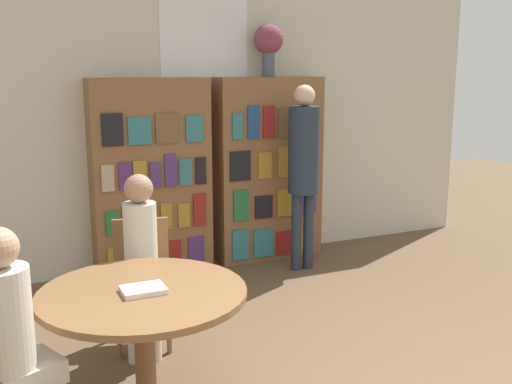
{
  "coord_description": "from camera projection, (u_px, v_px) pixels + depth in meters",
  "views": [
    {
      "loc": [
        -2.03,
        -2.0,
        1.97
      ],
      "look_at": [
        -0.2,
        2.02,
        1.05
      ],
      "focal_mm": 42.0,
      "sensor_mm": 36.0,
      "label": 1
    }
  ],
  "objects": [
    {
      "name": "bookshelf_left",
      "position": [
        151.0,
        178.0,
        5.69
      ],
      "size": [
        1.12,
        0.34,
        1.88
      ],
      "color": "brown",
      "rests_on": "ground_plane"
    },
    {
      "name": "bookshelf_right",
      "position": [
        269.0,
        170.0,
        6.2
      ],
      "size": [
        1.12,
        0.34,
        1.88
      ],
      "color": "brown",
      "rests_on": "ground_plane"
    },
    {
      "name": "librarian_standing",
      "position": [
        303.0,
        158.0,
        5.77
      ],
      "size": [
        0.3,
        0.57,
        1.81
      ],
      "color": "#232D3D",
      "rests_on": "ground_plane"
    },
    {
      "name": "open_book_on_table",
      "position": [
        143.0,
        290.0,
        3.34
      ],
      "size": [
        0.24,
        0.18,
        0.03
      ],
      "color": "silver",
      "rests_on": "reading_table"
    },
    {
      "name": "wall_back",
      "position": [
        205.0,
        115.0,
        6.0
      ],
      "size": [
        6.4,
        0.07,
        3.0
      ],
      "color": "beige",
      "rests_on": "ground_plane"
    },
    {
      "name": "seated_reader_left",
      "position": [
        141.0,
        255.0,
        4.1
      ],
      "size": [
        0.3,
        0.37,
        1.26
      ],
      "rotation": [
        0.0,
        0.0,
        -3.37
      ],
      "color": "beige",
      "rests_on": "ground_plane"
    },
    {
      "name": "seated_reader_right",
      "position": [
        14.0,
        336.0,
        2.84
      ],
      "size": [
        0.4,
        0.36,
        1.26
      ],
      "rotation": [
        0.0,
        0.0,
        -1.17
      ],
      "color": "beige",
      "rests_on": "ground_plane"
    },
    {
      "name": "flower_vase",
      "position": [
        268.0,
        43.0,
        5.94
      ],
      "size": [
        0.3,
        0.3,
        0.51
      ],
      "color": "#475166",
      "rests_on": "bookshelf_right"
    },
    {
      "name": "chair_left_side",
      "position": [
        142.0,
        275.0,
        4.32
      ],
      "size": [
        0.48,
        0.48,
        0.9
      ],
      "rotation": [
        0.0,
        0.0,
        -3.37
      ],
      "color": "brown",
      "rests_on": "ground_plane"
    },
    {
      "name": "reading_table",
      "position": [
        143.0,
        311.0,
        3.4
      ],
      "size": [
        1.18,
        1.18,
        0.74
      ],
      "color": "brown",
      "rests_on": "ground_plane"
    }
  ]
}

